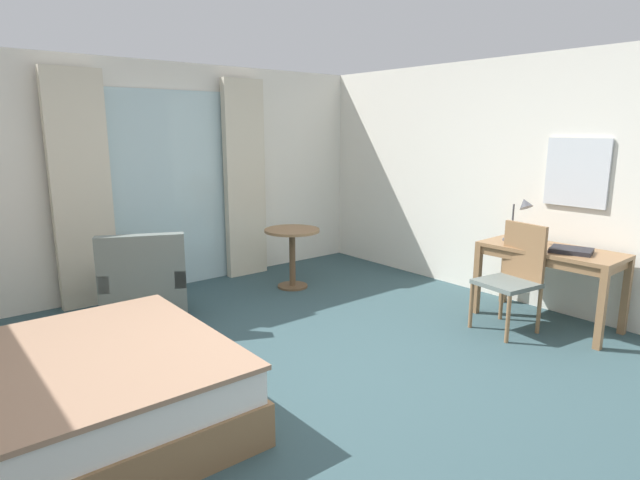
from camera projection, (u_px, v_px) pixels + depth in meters
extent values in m
cube|color=#334C51|center=(309.00, 388.00, 3.84)|extent=(6.33, 6.46, 0.10)
cube|color=white|center=(144.00, 179.00, 5.81)|extent=(5.93, 0.12, 2.53)
cube|color=white|center=(532.00, 183.00, 5.36)|extent=(0.12, 6.06, 2.53)
cube|color=silver|center=(168.00, 191.00, 5.93)|extent=(1.46, 0.02, 2.23)
cube|color=beige|center=(81.00, 191.00, 5.25)|extent=(0.57, 0.10, 2.39)
cube|color=beige|center=(245.00, 180.00, 6.42)|extent=(0.53, 0.10, 2.39)
cube|color=olive|center=(35.00, 429.00, 2.98)|extent=(2.19, 1.66, 0.27)
cube|color=white|center=(30.00, 390.00, 2.93)|extent=(2.12, 1.61, 0.21)
cube|color=#99755B|center=(95.00, 353.00, 3.12)|extent=(1.45, 1.64, 0.03)
cube|color=olive|center=(551.00, 250.00, 4.84)|extent=(0.61, 1.25, 0.04)
cube|color=olive|center=(550.00, 256.00, 4.85)|extent=(0.56, 1.19, 0.08)
cube|color=olive|center=(626.00, 297.00, 4.65)|extent=(0.06, 0.06, 0.69)
cube|color=olive|center=(505.00, 270.00, 5.52)|extent=(0.06, 0.06, 0.69)
cube|color=olive|center=(601.00, 310.00, 4.32)|extent=(0.06, 0.06, 0.69)
cube|color=olive|center=(477.00, 279.00, 5.19)|extent=(0.06, 0.06, 0.69)
cube|color=slate|center=(506.00, 283.00, 4.71)|extent=(0.51, 0.51, 0.04)
cube|color=olive|center=(524.00, 251.00, 4.76)|extent=(0.10, 0.43, 0.51)
cylinder|color=olive|center=(471.00, 305.00, 4.82)|extent=(0.04, 0.04, 0.43)
cylinder|color=olive|center=(508.00, 319.00, 4.48)|extent=(0.04, 0.04, 0.43)
cylinder|color=olive|center=(502.00, 298.00, 5.03)|extent=(0.04, 0.04, 0.43)
cylinder|color=olive|center=(539.00, 311.00, 4.69)|extent=(0.04, 0.04, 0.43)
cylinder|color=#4C4C51|center=(511.00, 240.00, 5.15)|extent=(0.17, 0.17, 0.02)
cylinder|color=#4C4C51|center=(513.00, 222.00, 5.11)|extent=(0.02, 0.02, 0.35)
cone|color=#4C4C51|center=(525.00, 203.00, 4.95)|extent=(0.14, 0.15, 0.15)
cube|color=#232328|center=(571.00, 250.00, 4.65)|extent=(0.35, 0.40, 0.04)
cube|color=slate|center=(147.00, 295.00, 5.01)|extent=(1.00, 1.01, 0.31)
cube|color=slate|center=(141.00, 262.00, 4.62)|extent=(0.73, 0.42, 0.50)
cube|color=slate|center=(180.00, 269.00, 5.04)|extent=(0.41, 0.74, 0.16)
cube|color=slate|center=(108.00, 274.00, 4.88)|extent=(0.41, 0.74, 0.16)
cylinder|color=#4C3D2D|center=(181.00, 302.00, 5.44)|extent=(0.04, 0.04, 0.10)
cylinder|color=#4C3D2D|center=(117.00, 307.00, 5.28)|extent=(0.04, 0.04, 0.10)
cylinder|color=#4C3D2D|center=(182.00, 323.00, 4.83)|extent=(0.04, 0.04, 0.10)
cylinder|color=#4C3D2D|center=(109.00, 330.00, 4.67)|extent=(0.04, 0.04, 0.10)
cylinder|color=olive|center=(292.00, 230.00, 5.97)|extent=(0.63, 0.63, 0.03)
cylinder|color=brown|center=(292.00, 260.00, 6.04)|extent=(0.07, 0.07, 0.66)
cylinder|color=brown|center=(293.00, 286.00, 6.10)|extent=(0.35, 0.35, 0.02)
cube|color=silver|center=(577.00, 173.00, 4.91)|extent=(0.02, 0.59, 0.64)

